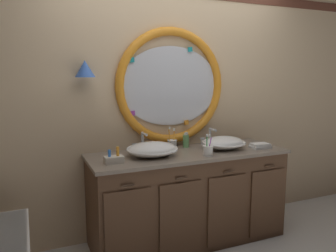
{
  "coord_description": "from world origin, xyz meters",
  "views": [
    {
      "loc": [
        -1.32,
        -2.42,
        1.56
      ],
      "look_at": [
        -0.17,
        0.25,
        1.1
      ],
      "focal_mm": 35.72,
      "sensor_mm": 36.0,
      "label": 1
    }
  ],
  "objects_px": {
    "sink_basin_left": "(152,149)",
    "toothbrush_holder_right": "(208,150)",
    "folded_hand_towel": "(260,146)",
    "sink_basin_right": "(224,143)",
    "toiletry_basket": "(114,159)",
    "toothbrush_holder_left": "(172,144)",
    "soap_dispenser": "(186,141)"
  },
  "relations": [
    {
      "from": "sink_basin_left",
      "to": "toothbrush_holder_left",
      "type": "relative_size",
      "value": 2.1
    },
    {
      "from": "sink_basin_left",
      "to": "toiletry_basket",
      "type": "relative_size",
      "value": 2.97
    },
    {
      "from": "sink_basin_left",
      "to": "toothbrush_holder_left",
      "type": "bearing_deg",
      "value": 35.57
    },
    {
      "from": "soap_dispenser",
      "to": "toothbrush_holder_left",
      "type": "bearing_deg",
      "value": -175.24
    },
    {
      "from": "toiletry_basket",
      "to": "folded_hand_towel",
      "type": "bearing_deg",
      "value": -1.17
    },
    {
      "from": "toothbrush_holder_left",
      "to": "toiletry_basket",
      "type": "height_order",
      "value": "toothbrush_holder_left"
    },
    {
      "from": "toothbrush_holder_left",
      "to": "soap_dispenser",
      "type": "xyz_separation_m",
      "value": [
        0.15,
        0.01,
        0.02
      ]
    },
    {
      "from": "toothbrush_holder_left",
      "to": "soap_dispenser",
      "type": "relative_size",
      "value": 1.41
    },
    {
      "from": "sink_basin_right",
      "to": "folded_hand_towel",
      "type": "distance_m",
      "value": 0.36
    },
    {
      "from": "sink_basin_right",
      "to": "toothbrush_holder_right",
      "type": "xyz_separation_m",
      "value": [
        -0.27,
        -0.17,
        -0.01
      ]
    },
    {
      "from": "soap_dispenser",
      "to": "folded_hand_towel",
      "type": "bearing_deg",
      "value": -26.77
    },
    {
      "from": "sink_basin_left",
      "to": "toothbrush_holder_right",
      "type": "bearing_deg",
      "value": -20.79
    },
    {
      "from": "sink_basin_right",
      "to": "toiletry_basket",
      "type": "bearing_deg",
      "value": -175.66
    },
    {
      "from": "folded_hand_towel",
      "to": "sink_basin_left",
      "type": "bearing_deg",
      "value": 174.01
    },
    {
      "from": "soap_dispenser",
      "to": "folded_hand_towel",
      "type": "distance_m",
      "value": 0.71
    },
    {
      "from": "toothbrush_holder_right",
      "to": "toothbrush_holder_left",
      "type": "bearing_deg",
      "value": 115.66
    },
    {
      "from": "sink_basin_right",
      "to": "toothbrush_holder_right",
      "type": "distance_m",
      "value": 0.32
    },
    {
      "from": "toothbrush_holder_right",
      "to": "folded_hand_towel",
      "type": "bearing_deg",
      "value": 5.6
    },
    {
      "from": "sink_basin_right",
      "to": "toiletry_basket",
      "type": "distance_m",
      "value": 1.09
    },
    {
      "from": "soap_dispenser",
      "to": "sink_basin_left",
      "type": "bearing_deg",
      "value": -153.92
    },
    {
      "from": "toothbrush_holder_left",
      "to": "toothbrush_holder_right",
      "type": "height_order",
      "value": "toothbrush_holder_left"
    },
    {
      "from": "toothbrush_holder_right",
      "to": "soap_dispenser",
      "type": "relative_size",
      "value": 1.27
    },
    {
      "from": "toothbrush_holder_left",
      "to": "soap_dispenser",
      "type": "height_order",
      "value": "toothbrush_holder_left"
    },
    {
      "from": "sink_basin_right",
      "to": "toothbrush_holder_left",
      "type": "height_order",
      "value": "toothbrush_holder_left"
    },
    {
      "from": "sink_basin_left",
      "to": "sink_basin_right",
      "type": "bearing_deg",
      "value": 0.0
    },
    {
      "from": "sink_basin_right",
      "to": "toothbrush_holder_left",
      "type": "bearing_deg",
      "value": 156.43
    },
    {
      "from": "toothbrush_holder_right",
      "to": "soap_dispenser",
      "type": "xyz_separation_m",
      "value": [
        -0.02,
        0.38,
        0.02
      ]
    },
    {
      "from": "folded_hand_towel",
      "to": "toiletry_basket",
      "type": "distance_m",
      "value": 1.42
    },
    {
      "from": "sink_basin_left",
      "to": "toothbrush_holder_left",
      "type": "distance_m",
      "value": 0.34
    },
    {
      "from": "sink_basin_left",
      "to": "sink_basin_right",
      "type": "distance_m",
      "value": 0.72
    },
    {
      "from": "sink_basin_left",
      "to": "toothbrush_holder_right",
      "type": "height_order",
      "value": "toothbrush_holder_right"
    },
    {
      "from": "folded_hand_towel",
      "to": "soap_dispenser",
      "type": "bearing_deg",
      "value": 153.23
    }
  ]
}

